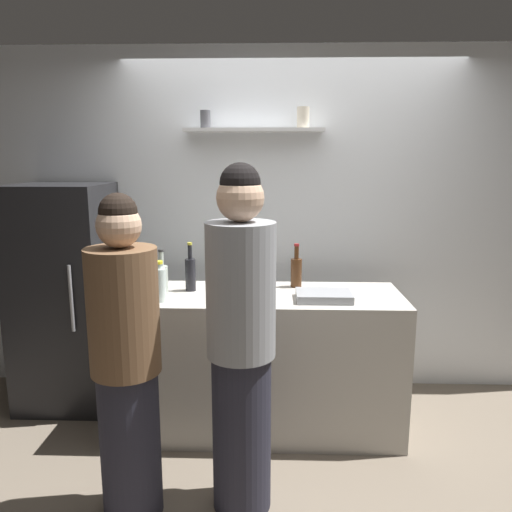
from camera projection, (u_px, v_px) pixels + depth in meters
ground_plane at (295, 473)px, 2.88m from camera, size 5.28×5.28×0.00m
back_wall_assembly at (290, 222)px, 3.85m from camera, size 4.80×0.32×2.60m
refrigerator at (66, 296)px, 3.61m from camera, size 0.65×0.66×1.62m
counter at (256, 361)px, 3.31m from camera, size 1.89×0.66×0.93m
baking_pan at (324, 296)px, 3.08m from camera, size 0.34×0.24×0.05m
utensil_holder at (255, 286)px, 3.21m from camera, size 0.11×0.11×0.21m
wine_bottle_green_glass at (135, 267)px, 3.47m from camera, size 0.07×0.07×0.30m
wine_bottle_amber_glass at (296, 271)px, 3.37m from camera, size 0.08×0.08×0.30m
wine_bottle_dark_glass at (190, 273)px, 3.27m from camera, size 0.07×0.07×0.32m
wine_bottle_pale_glass at (162, 278)px, 3.19m from camera, size 0.08×0.08×0.29m
water_bottle_plastic at (159, 284)px, 3.03m from camera, size 0.09×0.09×0.25m
person_brown_jacket at (126, 364)px, 2.42m from camera, size 0.34×0.34×1.64m
person_grey_hoodie at (241, 345)px, 2.46m from camera, size 0.34×0.34×1.78m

